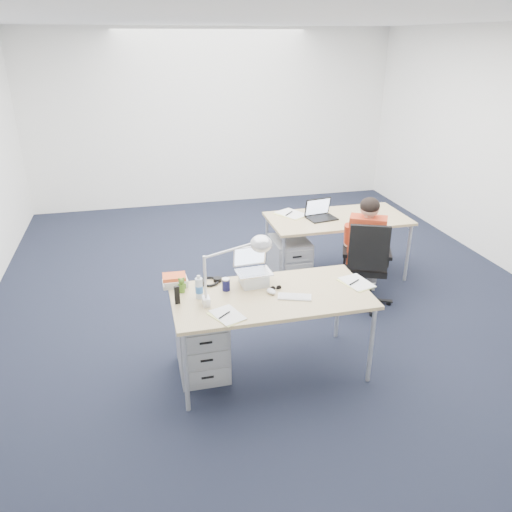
# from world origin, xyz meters

# --- Properties ---
(floor) EXTENTS (7.00, 7.00, 0.00)m
(floor) POSITION_xyz_m (0.00, 0.00, 0.00)
(floor) COLOR black
(floor) RESTS_ON ground
(room) EXTENTS (6.02, 7.02, 2.80)m
(room) POSITION_xyz_m (0.00, 0.00, 1.71)
(room) COLOR white
(room) RESTS_ON ground
(desk_near) EXTENTS (1.60, 0.80, 0.73)m
(desk_near) POSITION_xyz_m (-0.35, -1.37, 0.68)
(desk_near) COLOR tan
(desk_near) RESTS_ON ground
(desk_far) EXTENTS (1.60, 0.80, 0.73)m
(desk_far) POSITION_xyz_m (0.89, 0.26, 0.68)
(desk_far) COLOR tan
(desk_far) RESTS_ON ground
(office_chair) EXTENTS (0.80, 0.80, 0.96)m
(office_chair) POSITION_xyz_m (0.91, -0.50, 0.27)
(office_chair) COLOR black
(office_chair) RESTS_ON ground
(seated_person) EXTENTS (0.59, 0.71, 1.17)m
(seated_person) POSITION_xyz_m (0.98, -0.35, 0.58)
(seated_person) COLOR #B8371A
(seated_person) RESTS_ON ground
(drawer_pedestal_near) EXTENTS (0.40, 0.50, 0.55)m
(drawer_pedestal_near) POSITION_xyz_m (-0.92, -1.26, 0.28)
(drawer_pedestal_near) COLOR #97989C
(drawer_pedestal_near) RESTS_ON ground
(drawer_pedestal_far) EXTENTS (0.40, 0.50, 0.55)m
(drawer_pedestal_far) POSITION_xyz_m (0.29, 0.16, 0.28)
(drawer_pedestal_far) COLOR #97989C
(drawer_pedestal_far) RESTS_ON ground
(silver_laptop) EXTENTS (0.30, 0.24, 0.30)m
(silver_laptop) POSITION_xyz_m (-0.45, -1.16, 0.88)
(silver_laptop) COLOR silver
(silver_laptop) RESTS_ON desk_near
(wireless_keyboard) EXTENTS (0.29, 0.19, 0.01)m
(wireless_keyboard) POSITION_xyz_m (-0.19, -1.47, 0.74)
(wireless_keyboard) COLOR white
(wireless_keyboard) RESTS_ON desk_near
(computer_mouse) EXTENTS (0.09, 0.11, 0.04)m
(computer_mouse) POSITION_xyz_m (-0.35, -1.35, 0.75)
(computer_mouse) COLOR white
(computer_mouse) RESTS_ON desk_near
(headphones) EXTENTS (0.25, 0.20, 0.04)m
(headphones) POSITION_xyz_m (-0.81, -1.05, 0.75)
(headphones) COLOR black
(headphones) RESTS_ON desk_near
(can_koozie) EXTENTS (0.08, 0.08, 0.11)m
(can_koozie) POSITION_xyz_m (-0.69, -1.21, 0.78)
(can_koozie) COLOR #13133D
(can_koozie) RESTS_ON desk_near
(water_bottle) EXTENTS (0.07, 0.07, 0.20)m
(water_bottle) POSITION_xyz_m (-0.93, -1.29, 0.83)
(water_bottle) COLOR silver
(water_bottle) RESTS_ON desk_near
(bear_figurine) EXTENTS (0.08, 0.06, 0.13)m
(bear_figurine) POSITION_xyz_m (-1.05, -1.16, 0.80)
(bear_figurine) COLOR #33661B
(bear_figurine) RESTS_ON desk_near
(book_stack) EXTENTS (0.23, 0.20, 0.09)m
(book_stack) POSITION_xyz_m (-1.09, -1.02, 0.78)
(book_stack) COLOR silver
(book_stack) RESTS_ON desk_near
(cordless_phone) EXTENTS (0.04, 0.03, 0.15)m
(cordless_phone) POSITION_xyz_m (-1.10, -1.34, 0.80)
(cordless_phone) COLOR black
(cordless_phone) RESTS_ON desk_near
(papers_left) EXTENTS (0.27, 0.31, 0.01)m
(papers_left) POSITION_xyz_m (-0.77, -1.63, 0.73)
(papers_left) COLOR #E7EB88
(papers_left) RESTS_ON desk_near
(papers_right) EXTENTS (0.26, 0.32, 0.01)m
(papers_right) POSITION_xyz_m (0.40, -1.36, 0.73)
(papers_right) COLOR #E7EB88
(papers_right) RESTS_ON desk_near
(sunglasses) EXTENTS (0.10, 0.05, 0.02)m
(sunglasses) POSITION_xyz_m (-0.29, -1.30, 0.74)
(sunglasses) COLOR black
(sunglasses) RESTS_ON desk_near
(desk_lamp) EXTENTS (0.51, 0.23, 0.56)m
(desk_lamp) POSITION_xyz_m (-0.72, -1.42, 1.01)
(desk_lamp) COLOR silver
(desk_lamp) RESTS_ON desk_near
(dark_laptop) EXTENTS (0.36, 0.36, 0.23)m
(dark_laptop) POSITION_xyz_m (0.69, 0.25, 0.85)
(dark_laptop) COLOR black
(dark_laptop) RESTS_ON desk_far
(far_cup) EXTENTS (0.08, 0.08, 0.09)m
(far_cup) POSITION_xyz_m (1.31, 0.26, 0.78)
(far_cup) COLOR white
(far_cup) RESTS_ON desk_far
(far_papers) EXTENTS (0.38, 0.42, 0.01)m
(far_papers) POSITION_xyz_m (0.39, 0.48, 0.73)
(far_papers) COLOR white
(far_papers) RESTS_ON desk_far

